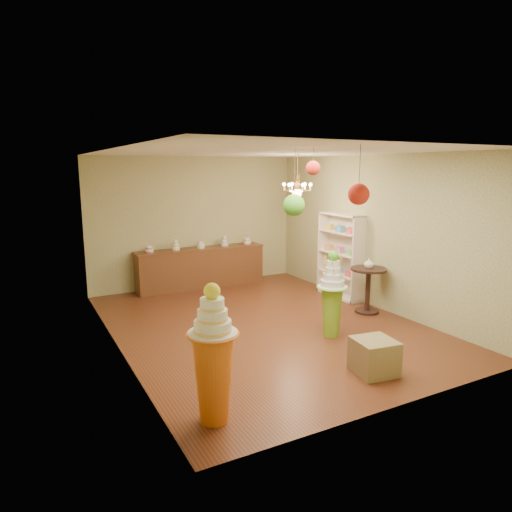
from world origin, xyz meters
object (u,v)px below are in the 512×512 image
pedestal_orange (213,365)px  pedestal_green (332,300)px  sideboard (201,267)px  round_table (368,284)px

pedestal_orange → pedestal_green: bearing=28.6°
pedestal_green → pedestal_orange: bearing=-151.4°
pedestal_green → pedestal_orange: 3.10m
sideboard → round_table: size_ratio=3.48×
pedestal_orange → sideboard: (2.00, 5.49, -0.17)m
pedestal_green → round_table: bearing=26.3°
pedestal_orange → sideboard: bearing=70.0°
pedestal_green → sideboard: 4.07m
pedestal_orange → round_table: size_ratio=1.79×
pedestal_orange → sideboard: pedestal_orange is taller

